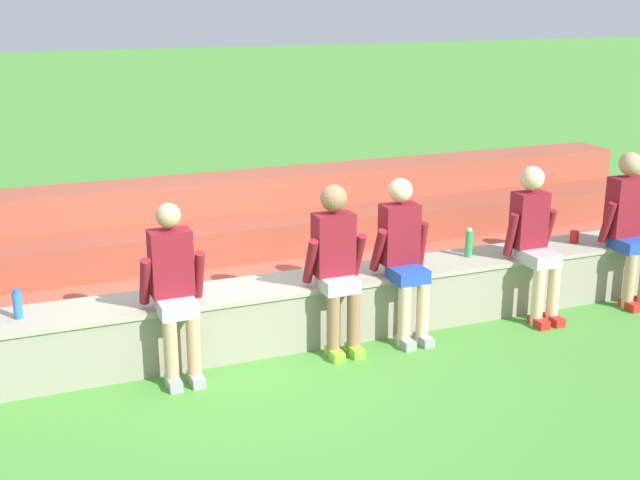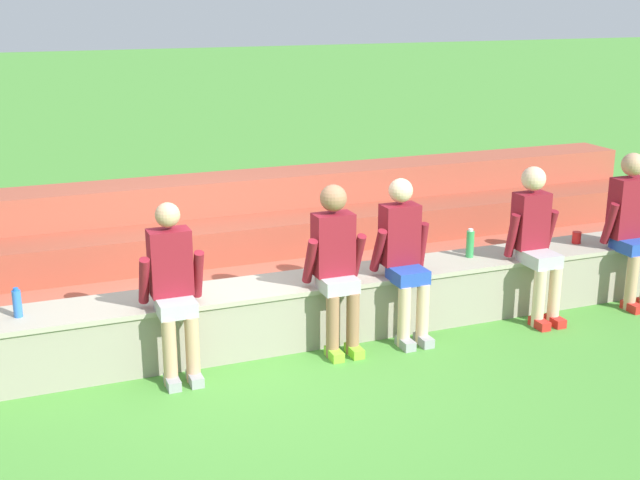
{
  "view_description": "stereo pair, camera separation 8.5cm",
  "coord_description": "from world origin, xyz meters",
  "px_view_note": "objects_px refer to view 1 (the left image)",
  "views": [
    {
      "loc": [
        -1.92,
        -6.11,
        2.94
      ],
      "look_at": [
        0.7,
        0.27,
        0.89
      ],
      "focal_mm": 46.98,
      "sensor_mm": 36.0,
      "label": 1
    },
    {
      "loc": [
        -1.84,
        -6.14,
        2.94
      ],
      "look_at": [
        0.7,
        0.27,
        0.89
      ],
      "focal_mm": 46.98,
      "sensor_mm": 36.0,
      "label": 2
    }
  ],
  "objects_px": {
    "person_far_right": "(534,238)",
    "water_bottle_near_left": "(17,305)",
    "person_center": "(336,262)",
    "plastic_cup_left_end": "(631,230)",
    "person_rightmost_edge": "(629,223)",
    "person_left_of_center": "(174,287)",
    "plastic_cup_right_end": "(574,237)",
    "water_bottle_mid_right": "(469,243)",
    "person_right_of_center": "(404,254)"
  },
  "relations": [
    {
      "from": "person_far_right",
      "to": "water_bottle_near_left",
      "type": "bearing_deg",
      "value": 176.18
    },
    {
      "from": "person_center",
      "to": "plastic_cup_left_end",
      "type": "relative_size",
      "value": 14.0
    },
    {
      "from": "person_rightmost_edge",
      "to": "person_left_of_center",
      "type": "bearing_deg",
      "value": 179.82
    },
    {
      "from": "person_left_of_center",
      "to": "plastic_cup_right_end",
      "type": "xyz_separation_m",
      "value": [
        4.1,
        0.33,
        -0.14
      ]
    },
    {
      "from": "plastic_cup_left_end",
      "to": "water_bottle_near_left",
      "type": "bearing_deg",
      "value": -179.75
    },
    {
      "from": "water_bottle_near_left",
      "to": "plastic_cup_left_end",
      "type": "xyz_separation_m",
      "value": [
        5.96,
        0.03,
        -0.06
      ]
    },
    {
      "from": "water_bottle_mid_right",
      "to": "plastic_cup_left_end",
      "type": "relative_size",
      "value": 2.7
    },
    {
      "from": "person_left_of_center",
      "to": "water_bottle_near_left",
      "type": "height_order",
      "value": "person_left_of_center"
    },
    {
      "from": "plastic_cup_right_end",
      "to": "person_rightmost_edge",
      "type": "bearing_deg",
      "value": -43.74
    },
    {
      "from": "person_center",
      "to": "water_bottle_near_left",
      "type": "bearing_deg",
      "value": 173.19
    },
    {
      "from": "water_bottle_near_left",
      "to": "person_right_of_center",
      "type": "bearing_deg",
      "value": -4.82
    },
    {
      "from": "person_left_of_center",
      "to": "plastic_cup_left_end",
      "type": "relative_size",
      "value": 13.71
    },
    {
      "from": "plastic_cup_left_end",
      "to": "person_center",
      "type": "bearing_deg",
      "value": -174.57
    },
    {
      "from": "person_left_of_center",
      "to": "person_center",
      "type": "distance_m",
      "value": 1.37
    },
    {
      "from": "person_center",
      "to": "water_bottle_mid_right",
      "type": "relative_size",
      "value": 5.19
    },
    {
      "from": "person_left_of_center",
      "to": "person_right_of_center",
      "type": "relative_size",
      "value": 0.99
    },
    {
      "from": "person_far_right",
      "to": "person_center",
      "type": "bearing_deg",
      "value": 179.99
    },
    {
      "from": "person_right_of_center",
      "to": "water_bottle_near_left",
      "type": "bearing_deg",
      "value": 175.18
    },
    {
      "from": "water_bottle_mid_right",
      "to": "plastic_cup_left_end",
      "type": "distance_m",
      "value": 1.94
    },
    {
      "from": "person_far_right",
      "to": "plastic_cup_right_end",
      "type": "distance_m",
      "value": 0.82
    },
    {
      "from": "person_rightmost_edge",
      "to": "plastic_cup_right_end",
      "type": "relative_size",
      "value": 12.69
    },
    {
      "from": "person_center",
      "to": "person_rightmost_edge",
      "type": "bearing_deg",
      "value": -0.27
    },
    {
      "from": "person_left_of_center",
      "to": "person_center",
      "type": "bearing_deg",
      "value": 0.01
    },
    {
      "from": "water_bottle_mid_right",
      "to": "plastic_cup_left_end",
      "type": "xyz_separation_m",
      "value": [
        1.94,
        -0.01,
        -0.08
      ]
    },
    {
      "from": "person_rightmost_edge",
      "to": "water_bottle_near_left",
      "type": "xyz_separation_m",
      "value": [
        -5.6,
        0.32,
        -0.14
      ]
    },
    {
      "from": "water_bottle_mid_right",
      "to": "plastic_cup_right_end",
      "type": "height_order",
      "value": "water_bottle_mid_right"
    },
    {
      "from": "water_bottle_mid_right",
      "to": "plastic_cup_left_end",
      "type": "bearing_deg",
      "value": -0.17
    },
    {
      "from": "person_center",
      "to": "water_bottle_mid_right",
      "type": "xyz_separation_m",
      "value": [
        1.5,
        0.33,
        -0.1
      ]
    },
    {
      "from": "person_far_right",
      "to": "water_bottle_near_left",
      "type": "distance_m",
      "value": 4.52
    },
    {
      "from": "person_left_of_center",
      "to": "person_rightmost_edge",
      "type": "bearing_deg",
      "value": -0.18
    },
    {
      "from": "person_left_of_center",
      "to": "plastic_cup_right_end",
      "type": "bearing_deg",
      "value": 4.59
    },
    {
      "from": "person_left_of_center",
      "to": "person_rightmost_edge",
      "type": "relative_size",
      "value": 0.94
    },
    {
      "from": "water_bottle_mid_right",
      "to": "person_far_right",
      "type": "bearing_deg",
      "value": -34.21
    },
    {
      "from": "water_bottle_mid_right",
      "to": "person_left_of_center",
      "type": "bearing_deg",
      "value": -173.4
    },
    {
      "from": "person_center",
      "to": "plastic_cup_right_end",
      "type": "relative_size",
      "value": 12.24
    },
    {
      "from": "water_bottle_near_left",
      "to": "plastic_cup_left_end",
      "type": "distance_m",
      "value": 5.96
    },
    {
      "from": "person_rightmost_edge",
      "to": "plastic_cup_right_end",
      "type": "bearing_deg",
      "value": 136.26
    },
    {
      "from": "person_right_of_center",
      "to": "plastic_cup_left_end",
      "type": "height_order",
      "value": "person_right_of_center"
    },
    {
      "from": "person_left_of_center",
      "to": "water_bottle_mid_right",
      "type": "height_order",
      "value": "person_left_of_center"
    },
    {
      "from": "person_left_of_center",
      "to": "person_center",
      "type": "height_order",
      "value": "person_center"
    },
    {
      "from": "person_left_of_center",
      "to": "person_rightmost_edge",
      "type": "height_order",
      "value": "person_rightmost_edge"
    },
    {
      "from": "person_center",
      "to": "plastic_cup_left_end",
      "type": "distance_m",
      "value": 3.46
    },
    {
      "from": "person_far_right",
      "to": "plastic_cup_left_end",
      "type": "bearing_deg",
      "value": 12.74
    },
    {
      "from": "water_bottle_mid_right",
      "to": "person_rightmost_edge",
      "type": "bearing_deg",
      "value": -12.38
    },
    {
      "from": "person_right_of_center",
      "to": "water_bottle_near_left",
      "type": "relative_size",
      "value": 6.01
    },
    {
      "from": "person_right_of_center",
      "to": "person_rightmost_edge",
      "type": "xyz_separation_m",
      "value": [
        2.43,
        -0.05,
        0.04
      ]
    },
    {
      "from": "person_right_of_center",
      "to": "plastic_cup_left_end",
      "type": "xyz_separation_m",
      "value": [
        2.79,
        0.29,
        -0.16
      ]
    },
    {
      "from": "person_center",
      "to": "water_bottle_near_left",
      "type": "height_order",
      "value": "person_center"
    },
    {
      "from": "person_right_of_center",
      "to": "water_bottle_near_left",
      "type": "xyz_separation_m",
      "value": [
        -3.17,
        0.27,
        -0.1
      ]
    },
    {
      "from": "person_far_right",
      "to": "water_bottle_mid_right",
      "type": "height_order",
      "value": "person_far_right"
    }
  ]
}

